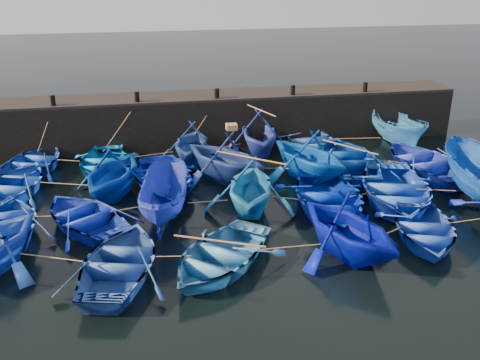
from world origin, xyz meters
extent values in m
plane|color=black|center=(0.00, 0.00, 0.00)|extent=(120.00, 120.00, 0.00)
cube|color=black|center=(0.00, 10.50, 1.25)|extent=(26.00, 2.50, 2.50)
cube|color=black|center=(0.00, 10.50, 2.56)|extent=(26.00, 2.50, 0.12)
cylinder|color=black|center=(-8.00, 9.60, 2.87)|extent=(0.24, 0.24, 0.50)
cylinder|color=black|center=(-4.00, 9.60, 2.87)|extent=(0.24, 0.24, 0.50)
cylinder|color=black|center=(0.00, 9.60, 2.87)|extent=(0.24, 0.24, 0.50)
cylinder|color=black|center=(4.00, 9.60, 2.87)|extent=(0.24, 0.24, 0.50)
cylinder|color=black|center=(8.00, 9.60, 2.87)|extent=(0.24, 0.24, 0.50)
imported|color=#0F35A1|center=(-8.90, 7.62, 0.47)|extent=(4.58, 5.39, 0.95)
imported|color=#055EB6|center=(-5.80, 7.12, 0.47)|extent=(3.65, 4.81, 0.94)
imported|color=navy|center=(-1.56, 7.67, 0.99)|extent=(4.15, 4.51, 1.99)
imported|color=#223A99|center=(1.90, 8.27, 1.13)|extent=(4.08, 4.61, 2.25)
imported|color=#2353A5|center=(4.64, 8.22, 0.51)|extent=(3.83, 5.12, 1.01)
imported|color=#226AA9|center=(9.25, 7.87, 0.93)|extent=(1.95, 4.86, 1.86)
imported|color=blue|center=(-9.30, 4.92, 0.49)|extent=(4.60, 5.53, 0.99)
imported|color=#00308E|center=(-5.13, 4.10, 1.13)|extent=(5.05, 5.38, 2.26)
imported|color=#021BAE|center=(-3.10, 4.25, 0.55)|extent=(4.21, 5.58, 1.09)
imported|color=navy|center=(-0.34, 4.94, 1.18)|extent=(5.81, 5.92, 2.36)
imported|color=#034ABC|center=(3.35, 4.45, 1.19)|extent=(5.47, 5.77, 2.39)
imported|color=navy|center=(5.45, 4.99, 0.59)|extent=(4.76, 6.13, 1.17)
imported|color=#1E34C1|center=(8.88, 4.17, 0.56)|extent=(4.53, 5.85, 1.12)
imported|color=#1439A7|center=(-8.78, 1.50, 0.45)|extent=(3.74, 4.75, 0.89)
imported|color=#0F26AB|center=(-6.12, 1.41, 0.46)|extent=(5.16, 5.51, 0.93)
imported|color=#182B98|center=(-3.23, 1.66, 0.89)|extent=(2.48, 4.80, 1.77)
imported|color=blue|center=(0.12, 1.65, 1.10)|extent=(4.58, 4.98, 2.20)
imported|color=#001E9D|center=(3.10, 1.09, 0.57)|extent=(4.77, 6.08, 1.15)
imported|color=blue|center=(6.01, 1.31, 0.60)|extent=(5.60, 6.72, 1.20)
imported|color=#0A41A1|center=(9.30, 0.84, 1.02)|extent=(2.80, 5.52, 2.04)
imported|color=navy|center=(-4.75, -2.12, 0.49)|extent=(4.39, 5.36, 0.97)
imported|color=#2A6AA7|center=(-1.70, -2.30, 0.48)|extent=(5.53, 5.70, 0.96)
imported|color=#000AA0|center=(2.56, -2.33, 1.14)|extent=(5.09, 5.42, 2.29)
imported|color=#2044B0|center=(5.64, -1.73, 0.45)|extent=(4.28, 5.09, 0.90)
cube|color=#996F43|center=(-0.04, 4.94, 2.48)|extent=(0.47, 0.44, 0.24)
cylinder|color=tan|center=(-7.35, 7.37, 0.55)|extent=(1.32, 0.53, 0.04)
cylinder|color=tan|center=(-3.68, 7.40, 0.55)|extent=(2.44, 0.59, 0.04)
cylinder|color=tan|center=(0.17, 7.97, 0.55)|extent=(1.67, 0.63, 0.04)
cylinder|color=tan|center=(3.27, 8.25, 0.55)|extent=(0.95, 0.08, 0.04)
cylinder|color=tan|center=(6.94, 8.05, 0.55)|extent=(2.81, 0.38, 0.04)
cylinder|color=tan|center=(-7.22, 4.51, 0.55)|extent=(2.38, 0.85, 0.04)
cylinder|color=tan|center=(-4.11, 4.18, 0.55)|extent=(0.25, 0.18, 0.04)
cylinder|color=tan|center=(-1.72, 4.60, 0.55)|extent=(0.97, 0.72, 0.04)
cylinder|color=tan|center=(1.50, 4.70, 0.55)|extent=(1.91, 0.53, 0.04)
cylinder|color=tan|center=(4.40, 4.72, 0.55)|extent=(0.33, 0.55, 0.04)
cylinder|color=tan|center=(7.16, 4.58, 0.55)|extent=(1.64, 0.85, 0.04)
cylinder|color=tan|center=(-7.45, 1.46, 0.55)|extent=(0.86, 0.12, 0.04)
cylinder|color=tan|center=(-4.67, 1.54, 0.55)|extent=(1.10, 0.28, 0.04)
cylinder|color=tan|center=(-1.55, 1.65, 0.55)|extent=(1.55, 0.05, 0.04)
cylinder|color=tan|center=(1.61, 1.37, 0.55)|extent=(1.19, 0.59, 0.04)
cylinder|color=tan|center=(4.55, 1.20, 0.55)|extent=(1.12, 0.26, 0.04)
cylinder|color=tan|center=(7.66, 1.07, 0.55)|extent=(1.50, 0.51, 0.04)
cylinder|color=tan|center=(-6.77, -1.64, 0.55)|extent=(2.26, 0.98, 0.04)
cylinder|color=tan|center=(-3.22, -2.21, 0.55)|extent=(1.26, 0.22, 0.04)
cylinder|color=tan|center=(0.43, -2.32, 0.55)|extent=(2.46, 0.07, 0.04)
cylinder|color=tan|center=(4.10, -2.03, 0.55)|extent=(1.30, 0.64, 0.04)
cylinder|color=tan|center=(7.61, -1.63, 0.55)|extent=(2.15, 0.22, 0.04)
cylinder|color=tan|center=(-8.45, 9.16, 1.58)|extent=(0.95, 0.73, 2.09)
cylinder|color=tan|center=(-4.90, 8.91, 1.58)|extent=(1.84, 1.22, 2.10)
cylinder|color=tan|center=(-0.78, 9.19, 1.58)|extent=(1.60, 0.67, 2.09)
cylinder|color=tan|center=(0.95, 9.48, 1.58)|extent=(1.92, 0.07, 2.09)
cylinder|color=tan|center=(4.32, 9.46, 1.58)|extent=(0.68, 0.12, 2.08)
cylinder|color=tan|center=(8.62, 9.29, 1.58)|extent=(1.29, 0.47, 2.09)
cylinder|color=#99724C|center=(1.90, 8.27, 2.28)|extent=(1.08, 2.84, 0.06)
cylinder|color=#99724C|center=(5.45, 4.99, 1.20)|extent=(1.77, 2.49, 0.06)
cylinder|color=#99724C|center=(0.12, 1.65, 2.23)|extent=(2.34, 1.97, 0.06)
cylinder|color=#99724C|center=(-1.70, -2.30, 0.99)|extent=(2.74, 1.32, 0.06)
camera|label=1|loc=(-3.76, -16.91, 9.15)|focal=40.00mm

